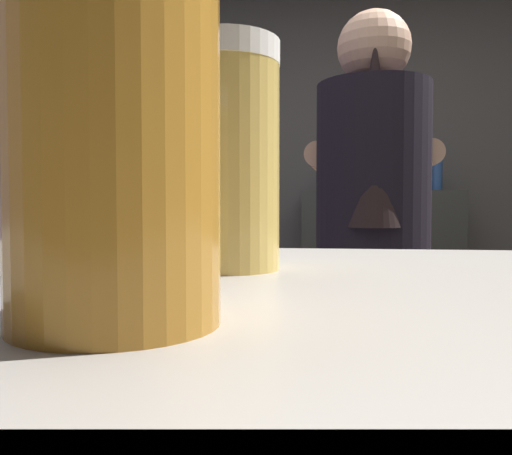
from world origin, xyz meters
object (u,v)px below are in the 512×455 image
object	(u,v)px
pint_glass_near	(227,157)
pint_glass_far	(115,136)
bartender	(372,247)
bottle_soy	(437,173)
mixing_bowl	(255,248)
mini_fridge	(20,290)
bottle_vinegar	(384,179)
chefs_knife	(437,257)

from	to	relation	value
pint_glass_near	pint_glass_far	size ratio (longest dim) A/B	1.12
bartender	bottle_soy	xyz separation A→B (m)	(0.55, 1.63, 0.32)
bartender	mixing_bowl	world-z (taller)	bartender
mini_fridge	pint_glass_far	bearing A→B (deg)	-57.99
bottle_soy	pint_glass_far	bearing A→B (deg)	-104.46
mini_fridge	bottle_vinegar	distance (m)	2.38
pint_glass_near	bottle_vinegar	size ratio (longest dim) A/B	0.86
chefs_knife	bottle_soy	size ratio (longest dim) A/B	0.89
mixing_bowl	pint_glass_far	distance (m)	1.93
pint_glass_near	bottle_vinegar	bearing A→B (deg)	80.87
mixing_bowl	pint_glass_near	size ratio (longest dim) A/B	1.05
mixing_bowl	chefs_knife	size ratio (longest dim) A/B	0.67
chefs_knife	bottle_vinegar	bearing A→B (deg)	105.07
mini_fridge	bartender	xyz separation A→B (m)	(2.04, -1.47, 0.41)
mixing_bowl	bottle_vinegar	size ratio (longest dim) A/B	0.90
bartender	mixing_bowl	distance (m)	0.65
pint_glass_near	bottle_soy	distance (m)	2.99
bartender	bottle_vinegar	world-z (taller)	bartender
pint_glass_far	bottle_vinegar	xyz separation A→B (m)	(0.47, 3.00, 0.14)
mini_fridge	bottle_soy	size ratio (longest dim) A/B	4.28
mini_fridge	mixing_bowl	world-z (taller)	mini_fridge
chefs_knife	bottle_vinegar	size ratio (longest dim) A/B	1.34
bartender	pint_glass_far	distance (m)	1.44
bottle_soy	bottle_vinegar	distance (m)	0.32
chefs_knife	pint_glass_near	size ratio (longest dim) A/B	1.56
bartender	mini_fridge	bearing A→B (deg)	58.33
pint_glass_near	bottle_vinegar	distance (m)	2.87
mixing_bowl	chefs_knife	xyz separation A→B (m)	(0.70, -0.09, -0.02)
bottle_soy	bottle_vinegar	world-z (taller)	bottle_soy
mini_fridge	mixing_bowl	size ratio (longest dim) A/B	7.12
bottle_soy	chefs_knife	bearing A→B (deg)	-102.32
bartender	bottle_soy	distance (m)	1.75
bartender	chefs_knife	size ratio (longest dim) A/B	7.05
mixing_bowl	bottle_soy	size ratio (longest dim) A/B	0.60
pint_glass_far	bottle_vinegar	bearing A→B (deg)	81.17
bartender	mixing_bowl	size ratio (longest dim) A/B	10.48
bartender	bottle_vinegar	bearing A→B (deg)	-4.16
pint_glass_near	bottle_soy	size ratio (longest dim) A/B	0.57
chefs_knife	pint_glass_far	size ratio (longest dim) A/B	1.76
pint_glass_near	bottle_soy	world-z (taller)	bottle_soy
bartender	pint_glass_far	bearing A→B (deg)	174.50
mini_fridge	mixing_bowl	distance (m)	1.92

